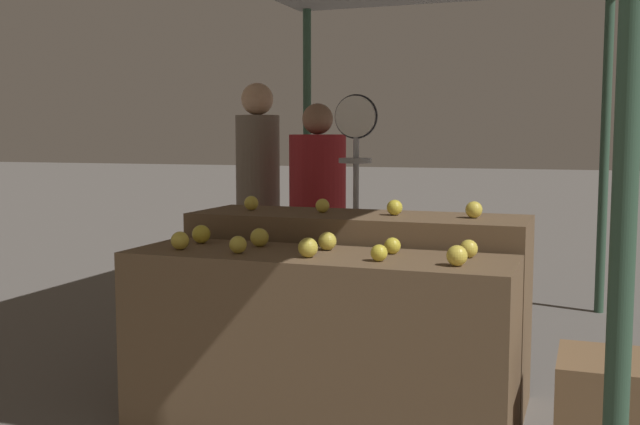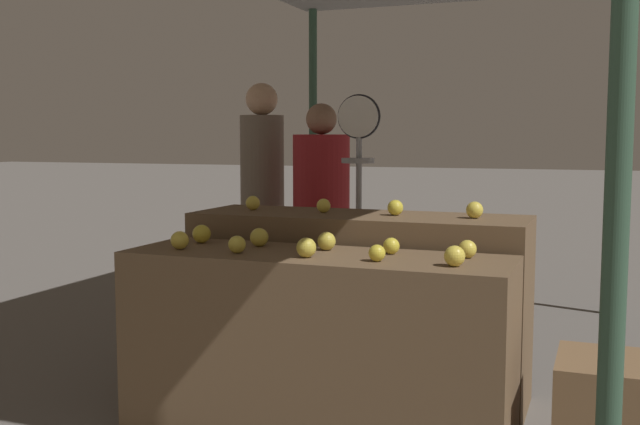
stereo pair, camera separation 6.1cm
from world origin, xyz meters
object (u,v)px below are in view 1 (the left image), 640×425
at_px(person_vendor_at_scale, 318,205).
at_px(wooden_crate_side, 615,414).
at_px(person_customer_left, 258,184).
at_px(produce_scale, 356,168).

bearing_deg(person_vendor_at_scale, wooden_crate_side, 152.18).
bearing_deg(person_vendor_at_scale, person_customer_left, -5.24).
distance_m(person_vendor_at_scale, person_customer_left, 0.55).
xyz_separation_m(produce_scale, wooden_crate_side, (1.47, -1.17, -0.93)).
relative_size(produce_scale, person_customer_left, 0.93).
relative_size(produce_scale, person_vendor_at_scale, 1.02).
xyz_separation_m(produce_scale, person_vendor_at_scale, (-0.37, 0.35, -0.26)).
distance_m(person_customer_left, wooden_crate_side, 3.00).
bearing_deg(person_customer_left, wooden_crate_side, 115.31).
height_order(produce_scale, person_vendor_at_scale, produce_scale).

